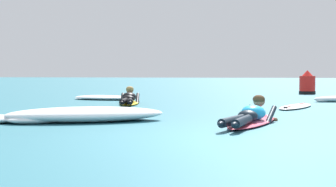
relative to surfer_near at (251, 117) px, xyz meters
name	(u,v)px	position (x,y,z in m)	size (l,w,h in m)	color
ground_plane	(250,99)	(-0.25, 8.21, -0.13)	(120.00, 120.00, 0.00)	#2D6B7A
surfer_near	(251,117)	(0.00, 0.00, 0.00)	(1.07, 2.65, 0.55)	#E54C66
surfer_far	(129,99)	(-3.47, 4.59, 0.01)	(0.92, 2.42, 0.55)	yellow
drifting_surfboard	(296,106)	(1.00, 4.22, -0.10)	(1.24, 2.35, 0.16)	white
whitewater_mid_left	(104,98)	(-4.88, 6.59, -0.06)	(2.10, 1.09, 0.15)	white
whitewater_back	(86,115)	(-2.95, -0.04, -0.01)	(3.00, 2.08, 0.27)	white
channel_marker_buoy	(307,85)	(1.95, 12.16, 0.25)	(0.67, 0.67, 0.98)	red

